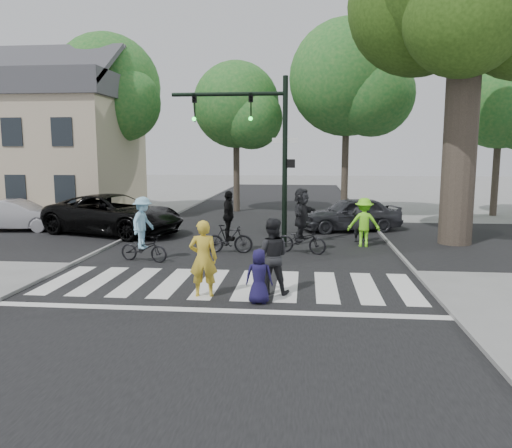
# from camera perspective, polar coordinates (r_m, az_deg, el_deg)

# --- Properties ---
(ground) EXTENTS (120.00, 120.00, 0.00)m
(ground) POSITION_cam_1_polar(r_m,az_deg,el_deg) (12.13, -3.80, -8.11)
(ground) COLOR gray
(ground) RESTS_ON ground
(road_stem) EXTENTS (10.00, 70.00, 0.01)m
(road_stem) POSITION_cam_1_polar(r_m,az_deg,el_deg) (16.94, -1.01, -3.34)
(road_stem) COLOR black
(road_stem) RESTS_ON ground
(road_cross) EXTENTS (70.00, 10.00, 0.01)m
(road_cross) POSITION_cam_1_polar(r_m,az_deg,el_deg) (19.87, 0.00, -1.60)
(road_cross) COLOR black
(road_cross) RESTS_ON ground
(curb_left) EXTENTS (0.10, 70.00, 0.10)m
(curb_left) POSITION_cam_1_polar(r_m,az_deg,el_deg) (18.22, -17.01, -2.73)
(curb_left) COLOR gray
(curb_left) RESTS_ON ground
(curb_right) EXTENTS (0.10, 70.00, 0.10)m
(curb_right) POSITION_cam_1_polar(r_m,az_deg,el_deg) (17.10, 16.08, -3.40)
(curb_right) COLOR gray
(curb_right) RESTS_ON ground
(crosswalk) EXTENTS (10.00, 3.85, 0.01)m
(crosswalk) POSITION_cam_1_polar(r_m,az_deg,el_deg) (12.76, -3.31, -7.24)
(crosswalk) COLOR silver
(crosswalk) RESTS_ON ground
(traffic_signal) EXTENTS (4.45, 0.29, 6.00)m
(traffic_signal) POSITION_cam_1_polar(r_m,az_deg,el_deg) (17.75, 0.57, 9.85)
(traffic_signal) COLOR black
(traffic_signal) RESTS_ON ground
(bg_tree_0) EXTENTS (5.46, 5.20, 8.97)m
(bg_tree_0) POSITION_cam_1_polar(r_m,az_deg,el_deg) (31.75, -24.53, 12.50)
(bg_tree_0) COLOR brown
(bg_tree_0) RESTS_ON ground
(bg_tree_1) EXTENTS (6.09, 5.80, 9.80)m
(bg_tree_1) POSITION_cam_1_polar(r_m,az_deg,el_deg) (29.16, -16.27, 14.35)
(bg_tree_1) COLOR brown
(bg_tree_1) RESTS_ON ground
(bg_tree_2) EXTENTS (5.04, 4.80, 8.40)m
(bg_tree_2) POSITION_cam_1_polar(r_m,az_deg,el_deg) (28.43, -1.84, 13.06)
(bg_tree_2) COLOR brown
(bg_tree_2) RESTS_ON ground
(bg_tree_3) EXTENTS (6.30, 6.00, 10.20)m
(bg_tree_3) POSITION_cam_1_polar(r_m,az_deg,el_deg) (27.08, 11.08, 15.63)
(bg_tree_3) COLOR brown
(bg_tree_3) RESTS_ON ground
(bg_tree_4) EXTENTS (4.83, 4.60, 8.15)m
(bg_tree_4) POSITION_cam_1_polar(r_m,az_deg,el_deg) (29.54, 26.68, 11.74)
(bg_tree_4) COLOR brown
(bg_tree_4) RESTS_ON ground
(house) EXTENTS (8.40, 8.10, 8.82)m
(house) POSITION_cam_1_polar(r_m,az_deg,el_deg) (28.79, -22.37, 8.45)
(house) COLOR beige
(house) RESTS_ON ground
(pedestrian_woman) EXTENTS (0.71, 0.51, 1.84)m
(pedestrian_woman) POSITION_cam_1_polar(r_m,az_deg,el_deg) (11.85, -6.05, -3.95)
(pedestrian_woman) COLOR gold
(pedestrian_woman) RESTS_ON ground
(pedestrian_child) EXTENTS (0.62, 0.41, 1.26)m
(pedestrian_child) POSITION_cam_1_polar(r_m,az_deg,el_deg) (11.30, 0.35, -6.01)
(pedestrian_child) COLOR #191440
(pedestrian_child) RESTS_ON ground
(pedestrian_adult) EXTENTS (0.92, 0.73, 1.85)m
(pedestrian_adult) POSITION_cam_1_polar(r_m,az_deg,el_deg) (12.03, 1.77, -3.69)
(pedestrian_adult) COLOR black
(pedestrian_adult) RESTS_ON ground
(cyclist_left) EXTENTS (1.69, 1.15, 2.04)m
(cyclist_left) POSITION_cam_1_polar(r_m,az_deg,el_deg) (15.90, -12.75, -1.10)
(cyclist_left) COLOR black
(cyclist_left) RESTS_ON ground
(cyclist_mid) EXTENTS (1.63, 0.99, 2.12)m
(cyclist_mid) POSITION_cam_1_polar(r_m,az_deg,el_deg) (16.85, -3.14, -0.43)
(cyclist_mid) COLOR black
(cyclist_mid) RESTS_ON ground
(cyclist_right) EXTENTS (1.85, 1.71, 2.21)m
(cyclist_right) POSITION_cam_1_polar(r_m,az_deg,el_deg) (16.81, 5.21, -0.06)
(cyclist_right) COLOR black
(cyclist_right) RESTS_ON ground
(car_suv) EXTENTS (6.55, 4.57, 1.66)m
(car_suv) POSITION_cam_1_polar(r_m,az_deg,el_deg) (21.53, -15.92, 1.07)
(car_suv) COLOR black
(car_suv) RESTS_ON ground
(car_silver) EXTENTS (4.23, 1.84, 1.35)m
(car_silver) POSITION_cam_1_polar(r_m,az_deg,el_deg) (23.99, -25.67, 0.91)
(car_silver) COLOR #B5B3B9
(car_silver) RESTS_ON ground
(car_grey) EXTENTS (4.63, 2.89, 1.47)m
(car_grey) POSITION_cam_1_polar(r_m,az_deg,el_deg) (21.95, 10.76, 1.13)
(car_grey) COLOR #35363C
(car_grey) RESTS_ON ground
(bystander_hivis) EXTENTS (1.17, 0.71, 1.77)m
(bystander_hivis) POSITION_cam_1_polar(r_m,az_deg,el_deg) (18.36, 12.23, 0.17)
(bystander_hivis) COLOR #83FF25
(bystander_hivis) RESTS_ON ground
(bystander_dark) EXTENTS (0.69, 0.55, 1.67)m
(bystander_dark) POSITION_cam_1_polar(r_m,az_deg,el_deg) (19.21, 11.79, 0.38)
(bystander_dark) COLOR black
(bystander_dark) RESTS_ON ground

